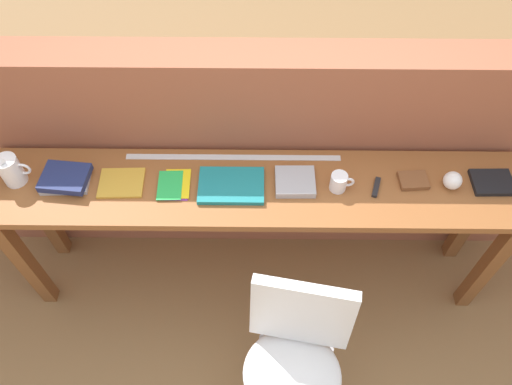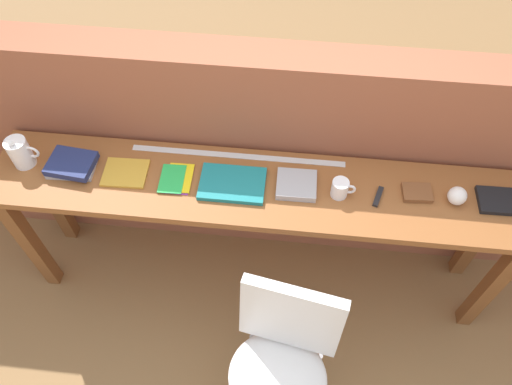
% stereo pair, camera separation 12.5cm
% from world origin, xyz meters
% --- Properties ---
extents(ground_plane, '(40.00, 40.00, 0.00)m').
position_xyz_m(ground_plane, '(0.00, 0.00, 0.00)').
color(ground_plane, olive).
extents(brick_wall_back, '(6.00, 0.20, 1.36)m').
position_xyz_m(brick_wall_back, '(0.00, 0.64, 0.68)').
color(brick_wall_back, '#935138').
rests_on(brick_wall_back, ground).
extents(sideboard, '(2.50, 0.44, 0.88)m').
position_xyz_m(sideboard, '(0.00, 0.30, 0.74)').
color(sideboard, brown).
rests_on(sideboard, ground).
extents(chair_white_moulded, '(0.51, 0.52, 0.89)m').
position_xyz_m(chair_white_moulded, '(0.18, -0.35, 0.53)').
color(chair_white_moulded, white).
rests_on(chair_white_moulded, ground).
extents(pitcher_white, '(0.14, 0.10, 0.18)m').
position_xyz_m(pitcher_white, '(-1.10, 0.32, 0.96)').
color(pitcher_white, white).
rests_on(pitcher_white, sideboard).
extents(book_stack_leftmost, '(0.23, 0.18, 0.06)m').
position_xyz_m(book_stack_leftmost, '(-0.87, 0.31, 0.91)').
color(book_stack_leftmost, '#9E9EA3').
rests_on(book_stack_leftmost, sideboard).
extents(magazine_cycling, '(0.21, 0.17, 0.01)m').
position_xyz_m(magazine_cycling, '(-0.62, 0.31, 0.89)').
color(magazine_cycling, gold).
rests_on(magazine_cycling, sideboard).
extents(pamphlet_pile_colourful, '(0.15, 0.18, 0.01)m').
position_xyz_m(pamphlet_pile_colourful, '(-0.37, 0.30, 0.89)').
color(pamphlet_pile_colourful, purple).
rests_on(pamphlet_pile_colourful, sideboard).
extents(book_open_centre, '(0.30, 0.20, 0.02)m').
position_xyz_m(book_open_centre, '(-0.11, 0.29, 0.89)').
color(book_open_centre, '#19757A').
rests_on(book_open_centre, sideboard).
extents(book_grey_hardcover, '(0.18, 0.17, 0.03)m').
position_xyz_m(book_grey_hardcover, '(0.18, 0.31, 0.90)').
color(book_grey_hardcover, '#9E9EA3').
rests_on(book_grey_hardcover, sideboard).
extents(mug, '(0.11, 0.08, 0.09)m').
position_xyz_m(mug, '(0.37, 0.29, 0.92)').
color(mug, white).
rests_on(mug, sideboard).
extents(multitool_folded, '(0.06, 0.11, 0.02)m').
position_xyz_m(multitool_folded, '(0.55, 0.29, 0.89)').
color(multitool_folded, black).
rests_on(multitool_folded, sideboard).
extents(leather_journal_brown, '(0.14, 0.11, 0.02)m').
position_xyz_m(leather_journal_brown, '(0.72, 0.33, 0.89)').
color(leather_journal_brown, brown).
rests_on(leather_journal_brown, sideboard).
extents(sports_ball_small, '(0.08, 0.08, 0.08)m').
position_xyz_m(sports_ball_small, '(0.89, 0.31, 0.92)').
color(sports_ball_small, silver).
rests_on(sports_ball_small, sideboard).
extents(book_repair_rightmost, '(0.19, 0.15, 0.02)m').
position_xyz_m(book_repair_rightmost, '(1.08, 0.32, 0.89)').
color(book_repair_rightmost, black).
rests_on(book_repair_rightmost, sideboard).
extents(ruler_metal_back_edge, '(1.03, 0.03, 0.00)m').
position_xyz_m(ruler_metal_back_edge, '(-0.11, 0.47, 0.88)').
color(ruler_metal_back_edge, silver).
rests_on(ruler_metal_back_edge, sideboard).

